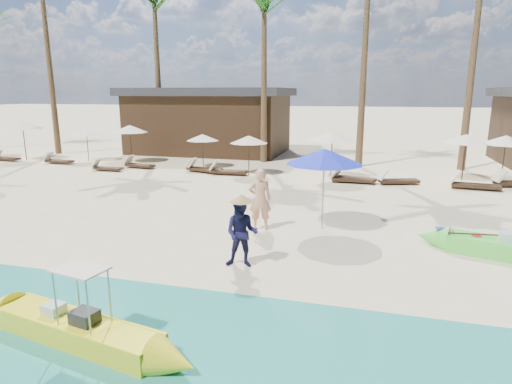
# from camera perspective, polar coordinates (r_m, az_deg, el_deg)

# --- Properties ---
(ground) EXTENTS (240.00, 240.00, 0.00)m
(ground) POSITION_cam_1_polar(r_m,az_deg,el_deg) (11.25, -0.22, -7.78)
(ground) COLOR beige
(ground) RESTS_ON ground
(wet_sand_strip) EXTENTS (240.00, 4.50, 0.01)m
(wet_sand_strip) POSITION_cam_1_polar(r_m,az_deg,el_deg) (7.08, -11.87, -21.67)
(wet_sand_strip) COLOR tan
(wet_sand_strip) RESTS_ON ground
(yellow_canoe) EXTENTS (5.09, 1.24, 1.33)m
(yellow_canoe) POSITION_cam_1_polar(r_m,az_deg,el_deg) (7.94, -22.75, -16.54)
(yellow_canoe) COLOR yellow
(yellow_canoe) RESTS_ON ground
(tourist) EXTENTS (0.77, 0.61, 1.85)m
(tourist) POSITION_cam_1_polar(r_m,az_deg,el_deg) (12.66, 0.55, -0.99)
(tourist) COLOR tan
(tourist) RESTS_ON ground
(vendor_green) EXTENTS (0.85, 0.70, 1.63)m
(vendor_green) POSITION_cam_1_polar(r_m,az_deg,el_deg) (10.00, -1.92, -5.52)
(vendor_green) COLOR #16153A
(vendor_green) RESTS_ON ground
(blue_umbrella) EXTENTS (2.26, 2.26, 2.43)m
(blue_umbrella) POSITION_cam_1_polar(r_m,az_deg,el_deg) (12.64, 9.10, 4.71)
(blue_umbrella) COLOR #99999E
(blue_umbrella) RESTS_ON ground
(resort_parasol_1) EXTENTS (2.27, 2.27, 2.34)m
(resort_parasol_1) POSITION_cam_1_polar(r_m,az_deg,el_deg) (29.53, -28.70, 7.85)
(resort_parasol_1) COLOR #322214
(resort_parasol_1) RESTS_ON ground
(lounger_1_right) EXTENTS (1.74, 0.62, 0.58)m
(lounger_1_right) POSITION_cam_1_polar(r_m,az_deg,el_deg) (29.88, -30.43, 3.98)
(lounger_1_right) COLOR #322214
(lounger_1_right) RESTS_ON ground
(resort_parasol_2) EXTENTS (1.85, 1.85, 1.91)m
(resort_parasol_2) POSITION_cam_1_polar(r_m,az_deg,el_deg) (27.49, -21.68, 7.42)
(resort_parasol_2) COLOR #322214
(resort_parasol_2) RESTS_ON ground
(lounger_2_left) EXTENTS (1.73, 0.55, 0.59)m
(lounger_2_left) POSITION_cam_1_polar(r_m,az_deg,el_deg) (27.29, -24.93, 3.86)
(lounger_2_left) COLOR #322214
(lounger_2_left) RESTS_ON ground
(resort_parasol_3) EXTENTS (2.10, 2.10, 2.17)m
(resort_parasol_3) POSITION_cam_1_polar(r_m,az_deg,el_deg) (26.15, -16.48, 8.08)
(resort_parasol_3) COLOR #322214
(resort_parasol_3) RESTS_ON ground
(lounger_3_left) EXTENTS (1.63, 0.51, 0.55)m
(lounger_3_left) POSITION_cam_1_polar(r_m,az_deg,el_deg) (23.78, -19.36, 3.12)
(lounger_3_left) COLOR #322214
(lounger_3_left) RESTS_ON ground
(lounger_3_right) EXTENTS (1.80, 0.75, 0.59)m
(lounger_3_right) POSITION_cam_1_polar(r_m,az_deg,el_deg) (24.18, -15.44, 3.57)
(lounger_3_right) COLOR #322214
(lounger_3_right) RESTS_ON ground
(resort_parasol_4) EXTENTS (1.76, 1.76, 1.82)m
(resort_parasol_4) POSITION_cam_1_polar(r_m,az_deg,el_deg) (23.53, -7.14, 7.23)
(resort_parasol_4) COLOR #322214
(resort_parasol_4) RESTS_ON ground
(lounger_4_left) EXTENTS (1.78, 0.58, 0.60)m
(lounger_4_left) POSITION_cam_1_polar(r_m,az_deg,el_deg) (22.32, -6.99, 3.19)
(lounger_4_left) COLOR #322214
(lounger_4_left) RESTS_ON ground
(lounger_4_right) EXTENTS (1.88, 1.05, 0.61)m
(lounger_4_right) POSITION_cam_1_polar(r_m,az_deg,el_deg) (22.28, -7.44, 3.17)
(lounger_4_right) COLOR #322214
(lounger_4_right) RESTS_ON ground
(resort_parasol_5) EXTENTS (1.89, 1.89, 1.94)m
(resort_parasol_5) POSITION_cam_1_polar(r_m,az_deg,el_deg) (21.26, -0.97, 7.02)
(resort_parasol_5) COLOR #322214
(resort_parasol_5) RESTS_ON ground
(lounger_5_left) EXTENTS (1.92, 0.66, 0.65)m
(lounger_5_left) POSITION_cam_1_polar(r_m,az_deg,el_deg) (21.42, -3.93, 2.89)
(lounger_5_left) COLOR #322214
(lounger_5_left) RESTS_ON ground
(resort_parasol_6) EXTENTS (2.19, 2.19, 2.25)m
(resort_parasol_6) POSITION_cam_1_polar(r_m,az_deg,el_deg) (20.36, 10.15, 7.34)
(resort_parasol_6) COLOR #322214
(resort_parasol_6) RESTS_ON ground
(lounger_6_left) EXTENTS (1.78, 0.55, 0.60)m
(lounger_6_left) POSITION_cam_1_polar(r_m,az_deg,el_deg) (19.91, 12.14, 1.79)
(lounger_6_left) COLOR #322214
(lounger_6_left) RESTS_ON ground
(lounger_6_right) EXTENTS (1.99, 1.08, 0.65)m
(lounger_6_right) POSITION_cam_1_polar(r_m,az_deg,el_deg) (20.11, 12.75, 1.92)
(lounger_6_right) COLOR #322214
(lounger_6_right) RESTS_ON ground
(resort_parasol_7) EXTENTS (2.09, 2.09, 2.16)m
(resort_parasol_7) POSITION_cam_1_polar(r_m,az_deg,el_deg) (21.96, 26.22, 6.38)
(resort_parasol_7) COLOR #322214
(resort_parasol_7) RESTS_ON ground
(lounger_7_left) EXTENTS (1.91, 1.10, 0.62)m
(lounger_7_left) POSITION_cam_1_polar(r_m,az_deg,el_deg) (20.12, 18.15, 1.57)
(lounger_7_left) COLOR #322214
(lounger_7_left) RESTS_ON ground
(lounger_7_right) EXTENTS (2.04, 0.80, 0.68)m
(lounger_7_right) POSITION_cam_1_polar(r_m,az_deg,el_deg) (20.35, 26.86, 0.97)
(lounger_7_right) COLOR #322214
(lounger_7_right) RESTS_ON ground
(resort_parasol_8) EXTENTS (2.09, 2.09, 2.15)m
(resort_parasol_8) POSITION_cam_1_polar(r_m,az_deg,el_deg) (22.30, 30.39, 6.00)
(resort_parasol_8) COLOR #322214
(resort_parasol_8) RESTS_ON ground
(palm_2) EXTENTS (2.08, 2.08, 11.33)m
(palm_2) POSITION_cam_1_polar(r_m,az_deg,el_deg) (28.94, -13.40, 23.09)
(palm_2) COLOR brown
(palm_2) RESTS_ON ground
(palm_3) EXTENTS (2.08, 2.08, 10.52)m
(palm_3) POSITION_cam_1_polar(r_m,az_deg,el_deg) (25.57, 1.12, 23.40)
(palm_3) COLOR brown
(palm_3) RESTS_ON ground
(pavilion_west) EXTENTS (10.80, 6.60, 4.30)m
(pavilion_west) POSITION_cam_1_polar(r_m,az_deg,el_deg) (29.72, -6.22, 9.54)
(pavilion_west) COLOR #322214
(pavilion_west) RESTS_ON ground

